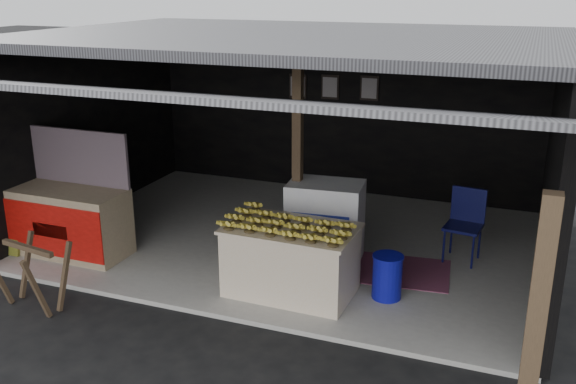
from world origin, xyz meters
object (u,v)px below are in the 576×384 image
at_px(banana_table, 291,260).
at_px(neighbor_stall, 69,218).
at_px(sawhorse, 30,269).
at_px(water_barrel, 387,278).
at_px(white_crate, 325,222).
at_px(plastic_chair, 466,218).

xyz_separation_m(banana_table, neighbor_stall, (-3.30, 0.03, 0.08)).
relative_size(sawhorse, water_barrel, 1.57).
relative_size(white_crate, plastic_chair, 1.11).
relative_size(banana_table, neighbor_stall, 0.92).
bearing_deg(neighbor_stall, sawhorse, -67.30).
height_order(banana_table, sawhorse, banana_table).
bearing_deg(water_barrel, sawhorse, -156.79).
distance_m(white_crate, neighbor_stall, 3.54).
bearing_deg(sawhorse, white_crate, 50.23).
bearing_deg(water_barrel, banana_table, -165.84).
bearing_deg(white_crate, water_barrel, -43.16).
distance_m(banana_table, water_barrel, 1.17).
xyz_separation_m(neighbor_stall, sawhorse, (0.58, -1.40, -0.06)).
bearing_deg(banana_table, sawhorse, -151.95).
xyz_separation_m(banana_table, plastic_chair, (1.84, 1.80, 0.15)).
distance_m(white_crate, plastic_chair, 1.90).
bearing_deg(neighbor_stall, banana_table, -0.32).
relative_size(white_crate, sawhorse, 1.35).
xyz_separation_m(water_barrel, plastic_chair, (0.72, 1.52, 0.32)).
bearing_deg(neighbor_stall, plastic_chair, 19.26).
distance_m(neighbor_stall, water_barrel, 4.44).
bearing_deg(banana_table, water_barrel, 15.58).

